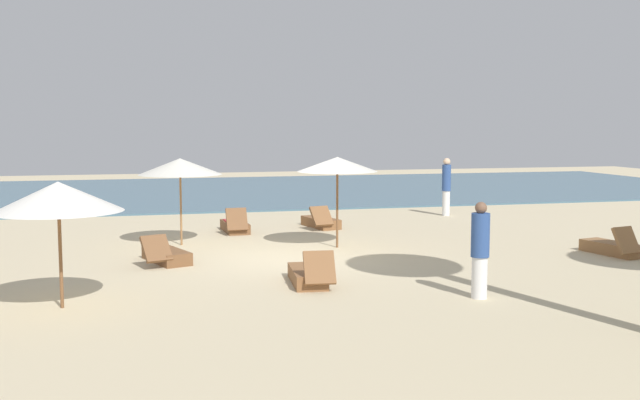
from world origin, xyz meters
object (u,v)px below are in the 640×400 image
person_1 (446,186)px  lounger_0 (309,275)px  umbrella_0 (58,197)px  lounger_1 (321,222)px  person_0 (480,250)px  lounger_2 (166,255)px  umbrella_2 (180,167)px  umbrella_3 (337,164)px  lounger_6 (235,226)px  lounger_3 (614,247)px

person_1 → lounger_0: bearing=-126.9°
umbrella_0 → person_1: bearing=41.3°
lounger_1 → person_0: bearing=-86.7°
lounger_2 → umbrella_2: bearing=78.2°
umbrella_3 → lounger_2: 4.72m
umbrella_3 → lounger_0: size_ratio=1.32×
lounger_2 → lounger_6: size_ratio=1.08×
umbrella_3 → lounger_3: 6.80m
lounger_6 → lounger_1: bearing=6.2°
umbrella_2 → umbrella_3: 3.95m
umbrella_2 → lounger_1: (4.19, 2.20, -1.82)m
umbrella_0 → lounger_1: bearing=51.5°
umbrella_3 → lounger_1: umbrella_3 is taller
lounger_3 → lounger_1: bearing=132.4°
umbrella_0 → umbrella_3: bearing=37.8°
lounger_3 → person_0: bearing=-147.5°
lounger_6 → person_1: size_ratio=0.86×
umbrella_3 → lounger_3: (6.01, -2.56, -1.89)m
umbrella_3 → lounger_2: (-4.21, -1.01, -1.89)m
umbrella_0 → umbrella_2: size_ratio=0.96×
lounger_0 → lounger_6: 7.15m
umbrella_0 → lounger_2: umbrella_0 is taller
lounger_0 → lounger_1: bearing=74.1°
umbrella_0 → umbrella_2: bearing=68.8°
person_0 → umbrella_2: bearing=123.8°
lounger_0 → person_1: size_ratio=0.88×
umbrella_2 → lounger_1: bearing=27.7°
umbrella_0 → lounger_0: size_ratio=1.25×
lounger_1 → person_1: person_1 is taller
umbrella_3 → lounger_1: (0.47, 3.50, -1.89)m
umbrella_3 → lounger_0: bearing=-112.8°
umbrella_2 → lounger_6: bearing=49.9°
lounger_2 → person_1: size_ratio=0.93×
lounger_3 → lounger_6: lounger_6 is taller
lounger_0 → lounger_1: 7.71m
lounger_6 → person_0: size_ratio=0.97×
lounger_6 → person_1: bearing=15.2°
lounger_2 → lounger_6: (2.10, 4.24, 0.01)m
umbrella_3 → lounger_6: (-2.11, 3.22, -1.88)m
lounger_3 → person_1: bearing=96.0°
lounger_0 → lounger_1: (2.11, 7.42, -0.00)m
lounger_3 → lounger_6: bearing=144.5°
lounger_0 → lounger_2: lounger_0 is taller
person_1 → lounger_6: bearing=-164.8°
umbrella_0 → umbrella_3: 7.65m
lounger_1 → lounger_3: (5.54, -6.07, 0.00)m
person_0 → lounger_2: bearing=137.7°
umbrella_0 → lounger_3: bearing=10.0°
umbrella_0 → lounger_2: bearing=63.4°
umbrella_2 → umbrella_0: bearing=-111.2°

